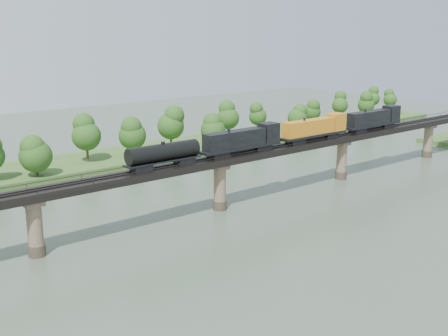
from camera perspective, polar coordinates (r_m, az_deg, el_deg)
ground at (r=100.45m, az=10.44°, el=-8.32°), size 400.00×400.00×0.00m
far_bank at (r=165.46m, az=-12.42°, el=0.76°), size 300.00×24.00×1.60m
bridge at (r=119.09m, az=-0.43°, el=-1.74°), size 236.00×30.00×11.50m
bridge_superstructure at (r=117.53m, az=-0.44°, el=1.24°), size 220.00×4.90×0.75m
far_treeline at (r=156.42m, az=-14.50°, el=2.89°), size 289.06×17.54×13.60m
freight_train at (r=131.16m, az=6.88°, el=3.59°), size 84.59×3.30×5.82m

